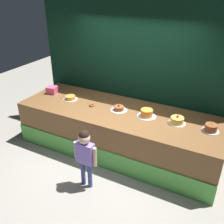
{
  "coord_description": "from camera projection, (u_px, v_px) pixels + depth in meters",
  "views": [
    {
      "loc": [
        1.88,
        -3.2,
        3.08
      ],
      "look_at": [
        0.0,
        0.39,
        0.97
      ],
      "focal_mm": 40.58,
      "sensor_mm": 36.0,
      "label": 1
    }
  ],
  "objects": [
    {
      "name": "cake_far_right",
      "position": [
        211.0,
        128.0,
        4.14
      ],
      "size": [
        0.28,
        0.28,
        0.17
      ],
      "color": "silver",
      "rests_on": "stage_platform"
    },
    {
      "name": "cake_right",
      "position": [
        177.0,
        121.0,
        4.36
      ],
      "size": [
        0.3,
        0.3,
        0.16
      ],
      "color": "white",
      "rests_on": "stage_platform"
    },
    {
      "name": "cake_center",
      "position": [
        147.0,
        113.0,
        4.58
      ],
      "size": [
        0.35,
        0.35,
        0.14
      ],
      "color": "silver",
      "rests_on": "stage_platform"
    },
    {
      "name": "stage_platform",
      "position": [
        118.0,
        131.0,
        5.02
      ],
      "size": [
        3.93,
        1.33,
        0.88
      ],
      "color": "brown",
      "rests_on": "ground_plane"
    },
    {
      "name": "donut",
      "position": [
        92.0,
        105.0,
        5.0
      ],
      "size": [
        0.11,
        0.11,
        0.03
      ],
      "primitive_type": "torus",
      "color": "brown",
      "rests_on": "stage_platform"
    },
    {
      "name": "cake_far_left",
      "position": [
        70.0,
        98.0,
        5.25
      ],
      "size": [
        0.3,
        0.3,
        0.08
      ],
      "color": "silver",
      "rests_on": "stage_platform"
    },
    {
      "name": "cake_left",
      "position": [
        119.0,
        109.0,
        4.82
      ],
      "size": [
        0.32,
        0.32,
        0.12
      ],
      "color": "silver",
      "rests_on": "stage_platform"
    },
    {
      "name": "pink_box",
      "position": [
        52.0,
        90.0,
        5.54
      ],
      "size": [
        0.23,
        0.23,
        0.15
      ],
      "primitive_type": "cube",
      "rotation": [
        0.0,
        0.0,
        0.18
      ],
      "color": "#EF5783",
      "rests_on": "stage_platform"
    },
    {
      "name": "ground_plane",
      "position": [
        102.0,
        167.0,
        4.71
      ],
      "size": [
        12.0,
        12.0,
        0.0
      ],
      "primitive_type": "plane",
      "color": "gray"
    },
    {
      "name": "curtain_backdrop",
      "position": [
        135.0,
        72.0,
        5.16
      ],
      "size": [
        4.33,
        0.08,
        2.85
      ],
      "primitive_type": "cube",
      "color": "black",
      "rests_on": "ground_plane"
    },
    {
      "name": "child_figure",
      "position": [
        85.0,
        151.0,
        3.98
      ],
      "size": [
        0.42,
        0.19,
        1.08
      ],
      "color": "#3F4C8C",
      "rests_on": "ground_plane"
    }
  ]
}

